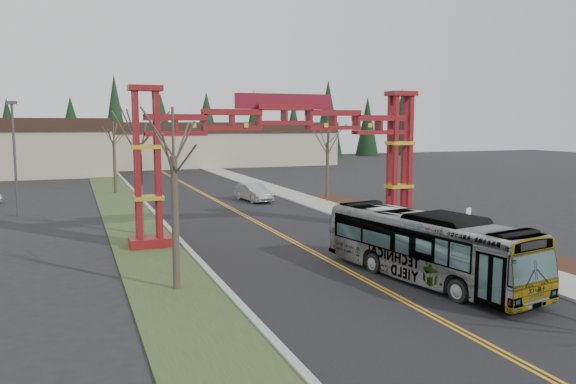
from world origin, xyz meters
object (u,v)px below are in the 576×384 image
bare_tree_median_far (114,141)px  barrel_south (434,222)px  bare_tree_right_far (328,143)px  barrel_north (375,208)px  silver_sedan (253,192)px  gateway_arch (284,138)px  light_pole_near (14,150)px  street_sign (468,217)px  bare_tree_median_mid (139,144)px  retail_building_east (210,143)px  barrel_mid (382,213)px  bare_tree_median_near (174,157)px  transit_bus (426,247)px

bare_tree_median_far → barrel_south: bare_tree_median_far is taller
bare_tree_right_far → barrel_north: bare_tree_right_far is taller
silver_sedan → barrel_north: bearing=-66.7°
silver_sedan → barrel_south: silver_sedan is taller
gateway_arch → light_pole_near: gateway_arch is taller
street_sign → gateway_arch: bearing=151.5°
bare_tree_right_far → bare_tree_median_mid: bearing=-147.6°
light_pole_near → retail_building_east: bearing=61.6°
bare_tree_median_mid → barrel_south: bearing=-16.2°
bare_tree_median_far → street_sign: (17.48, -30.72, -3.70)m
retail_building_east → barrel_mid: bearing=-91.4°
barrel_south → silver_sedan: bearing=111.8°
bare_tree_median_mid → light_pole_near: size_ratio=0.92×
street_sign → barrel_south: (0.35, 3.80, -0.90)m
bare_tree_median_mid → barrel_north: (17.41, 1.62, -5.13)m
light_pole_near → bare_tree_median_far: bearing=55.6°
bare_tree_median_far → light_pole_near: 13.71m
retail_building_east → bare_tree_median_near: bare_tree_median_near is taller
silver_sedan → barrel_north: 12.07m
silver_sedan → bare_tree_median_mid: (-11.01, -11.85, 4.84)m
gateway_arch → light_pole_near: (-15.75, 14.27, -1.09)m
retail_building_east → bare_tree_right_far: bearing=-90.0°
light_pole_near → street_sign: size_ratio=4.20×
silver_sedan → bare_tree_median_near: bare_tree_median_near is taller
bare_tree_median_far → street_sign: bearing=-60.4°
bare_tree_median_near → street_sign: 18.27m
silver_sedan → bare_tree_median_near: size_ratio=0.63×
retail_building_east → light_pole_near: bearing=-118.4°
transit_bus → silver_sedan: size_ratio=2.30×
bare_tree_median_near → barrel_mid: bearing=34.9°
bare_tree_median_mid → bare_tree_median_far: 21.72m
transit_bus → barrel_mid: (6.09, 14.02, -1.00)m
retail_building_east → silver_sedan: 46.86m
transit_bus → silver_sedan: (0.58, 26.78, -0.74)m
bare_tree_median_far → street_sign: 35.53m
bare_tree_median_far → silver_sedan: bearing=-41.9°
transit_bus → street_sign: transit_bus is taller
bare_tree_median_near → light_pole_near: size_ratio=0.89×
retail_building_east → transit_bus: (-7.57, -73.03, -1.98)m
silver_sedan → barrel_south: 18.35m
bare_tree_median_near → bare_tree_median_mid: (0.00, 12.43, 0.11)m
barrel_mid → retail_building_east: bearing=88.6°
bare_tree_median_mid → street_sign: bare_tree_median_mid is taller
gateway_arch → bare_tree_median_mid: 8.89m
bare_tree_median_near → barrel_mid: (16.52, 11.51, -4.98)m
bare_tree_median_far → bare_tree_right_far: size_ratio=1.00×
retail_building_east → bare_tree_median_mid: 60.86m
street_sign → barrel_mid: street_sign is taller
barrel_north → silver_sedan: bearing=122.0°
barrel_mid → barrel_north: (0.89, 2.54, -0.03)m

